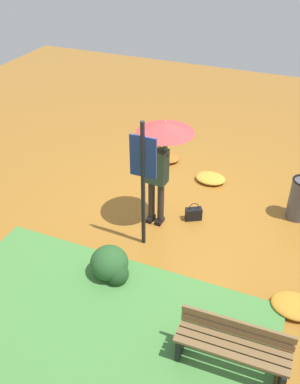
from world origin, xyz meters
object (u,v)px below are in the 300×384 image
person_with_umbrella (161,147)px  info_sign_post (143,171)px  trash_bin (300,199)px  handbag (194,214)px  park_bench (232,348)px

person_with_umbrella → info_sign_post: size_ratio=0.89×
info_sign_post → trash_bin: bearing=36.7°
handbag → park_bench: 3.09m
person_with_umbrella → handbag: person_with_umbrella is taller
info_sign_post → park_bench: (1.97, -1.81, -1.04)m
info_sign_post → park_bench: 2.87m
info_sign_post → handbag: info_sign_post is taller
person_with_umbrella → handbag: (0.55, 0.29, -1.42)m
person_with_umbrella → park_bench: bearing=-52.1°
info_sign_post → handbag: bearing=57.5°
park_bench → trash_bin: (0.40, 3.58, 0.02)m
park_bench → person_with_umbrella: bearing=127.9°
info_sign_post → park_bench: size_ratio=1.64×
park_bench → trash_bin: trash_bin is taller
handbag → trash_bin: size_ratio=0.44×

